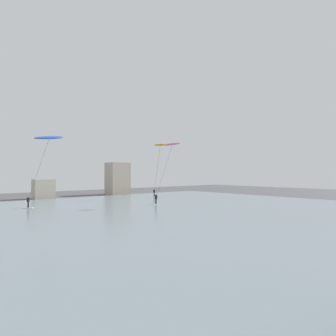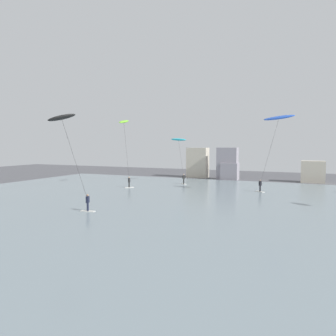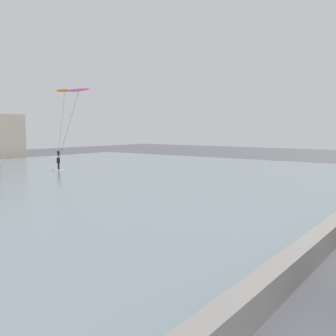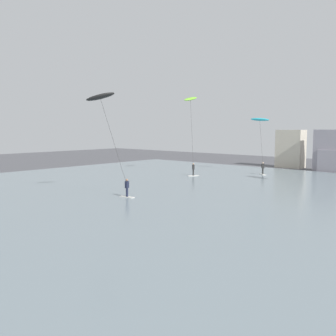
{
  "view_description": "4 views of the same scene",
  "coord_description": "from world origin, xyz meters",
  "px_view_note": "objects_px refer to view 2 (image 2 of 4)",
  "views": [
    {
      "loc": [
        -13.68,
        2.09,
        4.99
      ],
      "look_at": [
        -0.14,
        17.62,
        5.31
      ],
      "focal_mm": 31.07,
      "sensor_mm": 36.0,
      "label": 1
    },
    {
      "loc": [
        3.08,
        2.35,
        6.36
      ],
      "look_at": [
        -2.71,
        15.61,
        5.29
      ],
      "focal_mm": 32.66,
      "sensor_mm": 36.0,
      "label": 2
    },
    {
      "loc": [
        -13.3,
        0.54,
        4.96
      ],
      "look_at": [
        0.42,
        10.75,
        3.17
      ],
      "focal_mm": 40.49,
      "sensor_mm": 36.0,
      "label": 3
    },
    {
      "loc": [
        9.42,
        3.21,
        6.23
      ],
      "look_at": [
        -2.77,
        16.88,
        4.29
      ],
      "focal_mm": 40.63,
      "sensor_mm": 36.0,
      "label": 4
    }
  ],
  "objects_px": {
    "kitesurfer_lime": "(125,131)",
    "kitesurfer_cyan": "(179,145)",
    "kitesurfer_blue": "(278,122)",
    "kitesurfer_black": "(66,131)"
  },
  "relations": [
    {
      "from": "kitesurfer_blue",
      "to": "kitesurfer_cyan",
      "type": "relative_size",
      "value": 1.35
    },
    {
      "from": "kitesurfer_blue",
      "to": "kitesurfer_black",
      "type": "bearing_deg",
      "value": -130.7
    },
    {
      "from": "kitesurfer_blue",
      "to": "kitesurfer_cyan",
      "type": "distance_m",
      "value": 17.7
    },
    {
      "from": "kitesurfer_blue",
      "to": "kitesurfer_cyan",
      "type": "bearing_deg",
      "value": 156.8
    },
    {
      "from": "kitesurfer_cyan",
      "to": "kitesurfer_black",
      "type": "height_order",
      "value": "kitesurfer_black"
    },
    {
      "from": "kitesurfer_lime",
      "to": "kitesurfer_cyan",
      "type": "bearing_deg",
      "value": 52.57
    },
    {
      "from": "kitesurfer_lime",
      "to": "kitesurfer_cyan",
      "type": "relative_size",
      "value": 1.37
    },
    {
      "from": "kitesurfer_lime",
      "to": "kitesurfer_black",
      "type": "distance_m",
      "value": 19.35
    },
    {
      "from": "kitesurfer_lime",
      "to": "kitesurfer_black",
      "type": "height_order",
      "value": "kitesurfer_lime"
    },
    {
      "from": "kitesurfer_blue",
      "to": "kitesurfer_lime",
      "type": "xyz_separation_m",
      "value": [
        -22.0,
        -0.87,
        -0.65
      ]
    }
  ]
}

